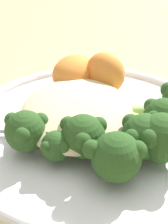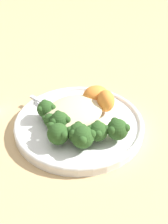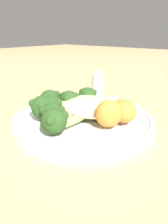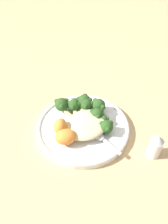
% 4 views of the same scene
% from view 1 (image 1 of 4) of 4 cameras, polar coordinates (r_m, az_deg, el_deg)
% --- Properties ---
extents(ground_plane, '(4.00, 4.00, 0.00)m').
position_cam_1_polar(ground_plane, '(0.37, 0.65, -5.98)').
color(ground_plane, tan).
extents(plate, '(0.27, 0.27, 0.02)m').
position_cam_1_polar(plate, '(0.38, 1.33, -3.27)').
color(plate, white).
rests_on(plate, ground_plane).
extents(quinoa_mound, '(0.13, 0.11, 0.03)m').
position_cam_1_polar(quinoa_mound, '(0.36, -1.66, -0.03)').
color(quinoa_mound, beige).
rests_on(quinoa_mound, plate).
extents(broccoli_stalk_0, '(0.09, 0.09, 0.04)m').
position_cam_1_polar(broccoli_stalk_0, '(0.34, -7.61, -2.40)').
color(broccoli_stalk_0, '#9EBC66').
rests_on(broccoli_stalk_0, plate).
extents(broccoli_stalk_1, '(0.11, 0.06, 0.03)m').
position_cam_1_polar(broccoli_stalk_1, '(0.34, -2.83, -3.24)').
color(broccoli_stalk_1, '#9EBC66').
rests_on(broccoli_stalk_1, plate).
extents(broccoli_stalk_2, '(0.10, 0.04, 0.04)m').
position_cam_1_polar(broccoli_stalk_2, '(0.33, -0.49, -2.96)').
color(broccoli_stalk_2, '#9EBC66').
rests_on(broccoli_stalk_2, plate).
extents(broccoli_stalk_3, '(0.13, 0.06, 0.04)m').
position_cam_1_polar(broccoli_stalk_3, '(0.31, 3.69, -5.82)').
color(broccoli_stalk_3, '#9EBC66').
rests_on(broccoli_stalk_3, plate).
extents(broccoli_stalk_4, '(0.09, 0.08, 0.04)m').
position_cam_1_polar(broccoli_stalk_4, '(0.33, 7.21, -3.12)').
color(broccoli_stalk_4, '#9EBC66').
rests_on(broccoli_stalk_4, plate).
extents(broccoli_stalk_5, '(0.10, 0.09, 0.04)m').
position_cam_1_polar(broccoli_stalk_5, '(0.33, 9.54, -3.29)').
color(broccoli_stalk_5, '#9EBC66').
rests_on(broccoli_stalk_5, plate).
extents(broccoli_stalk_6, '(0.06, 0.11, 0.04)m').
position_cam_1_polar(broccoli_stalk_6, '(0.36, 9.53, -0.73)').
color(broccoli_stalk_6, '#9EBC66').
rests_on(broccoli_stalk_6, plate).
extents(sweet_potato_chunk_0, '(0.06, 0.06, 0.05)m').
position_cam_1_polar(sweet_potato_chunk_0, '(0.42, 2.76, 5.96)').
color(sweet_potato_chunk_0, orange).
rests_on(sweet_potato_chunk_0, plate).
extents(sweet_potato_chunk_1, '(0.07, 0.07, 0.04)m').
position_cam_1_polar(sweet_potato_chunk_1, '(0.43, -2.05, 5.91)').
color(sweet_potato_chunk_1, orange).
rests_on(sweet_potato_chunk_1, plate).
extents(spoon, '(0.03, 0.10, 0.01)m').
position_cam_1_polar(spoon, '(0.37, -10.86, -2.08)').
color(spoon, '#B7B7BC').
rests_on(spoon, plate).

